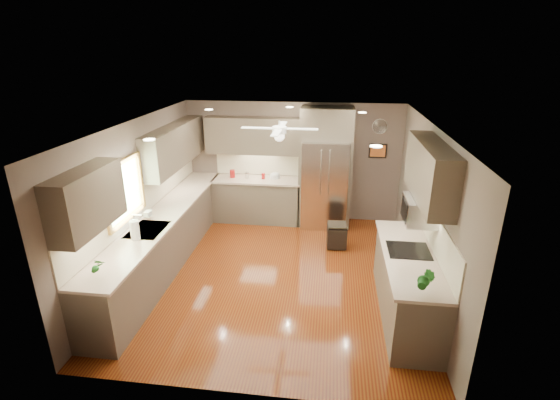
% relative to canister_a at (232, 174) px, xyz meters
% --- Properties ---
extents(floor, '(5.00, 5.00, 0.00)m').
position_rel_canister_a_xyz_m(floor, '(1.25, -2.22, -1.02)').
color(floor, '#53190B').
rests_on(floor, ground).
extents(ceiling, '(5.00, 5.00, 0.00)m').
position_rel_canister_a_xyz_m(ceiling, '(1.25, -2.22, 1.48)').
color(ceiling, white).
rests_on(ceiling, ground).
extents(wall_back, '(4.50, 0.00, 4.50)m').
position_rel_canister_a_xyz_m(wall_back, '(1.25, 0.28, 0.23)').
color(wall_back, '#65554D').
rests_on(wall_back, ground).
extents(wall_front, '(4.50, 0.00, 4.50)m').
position_rel_canister_a_xyz_m(wall_front, '(1.25, -4.72, 0.23)').
color(wall_front, '#65554D').
rests_on(wall_front, ground).
extents(wall_left, '(0.00, 5.00, 5.00)m').
position_rel_canister_a_xyz_m(wall_left, '(-1.00, -2.22, 0.23)').
color(wall_left, '#65554D').
rests_on(wall_left, ground).
extents(wall_right, '(0.00, 5.00, 5.00)m').
position_rel_canister_a_xyz_m(wall_right, '(3.50, -2.22, 0.23)').
color(wall_right, '#65554D').
rests_on(wall_right, ground).
extents(canister_a, '(0.13, 0.13, 0.17)m').
position_rel_canister_a_xyz_m(canister_a, '(0.00, 0.00, 0.00)').
color(canister_a, maroon).
rests_on(canister_a, back_run).
extents(canister_b, '(0.10, 0.10, 0.13)m').
position_rel_canister_a_xyz_m(canister_b, '(0.32, -0.02, -0.01)').
color(canister_b, silver).
rests_on(canister_b, back_run).
extents(canister_d, '(0.10, 0.10, 0.11)m').
position_rel_canister_a_xyz_m(canister_d, '(0.67, -0.01, -0.02)').
color(canister_d, maroon).
rests_on(canister_d, back_run).
extents(soap_bottle, '(0.09, 0.09, 0.19)m').
position_rel_canister_a_xyz_m(soap_bottle, '(-0.82, -2.32, 0.02)').
color(soap_bottle, white).
rests_on(soap_bottle, left_run).
extents(potted_plant_left, '(0.16, 0.12, 0.27)m').
position_rel_canister_a_xyz_m(potted_plant_left, '(-0.71, -4.05, 0.05)').
color(potted_plant_left, '#18561A').
rests_on(potted_plant_left, left_run).
extents(potted_plant_right, '(0.21, 0.19, 0.32)m').
position_rel_canister_a_xyz_m(potted_plant_right, '(3.18, -3.93, 0.08)').
color(potted_plant_right, '#18561A').
rests_on(potted_plant_right, right_run).
extents(bowl, '(0.29, 0.29, 0.05)m').
position_rel_canister_a_xyz_m(bowl, '(0.91, 0.01, -0.05)').
color(bowl, beige).
rests_on(bowl, back_run).
extents(left_run, '(0.65, 4.70, 1.45)m').
position_rel_canister_a_xyz_m(left_run, '(-0.70, -2.07, -0.54)').
color(left_run, brown).
rests_on(left_run, ground).
extents(back_run, '(1.85, 0.65, 1.45)m').
position_rel_canister_a_xyz_m(back_run, '(0.53, -0.02, -0.54)').
color(back_run, brown).
rests_on(back_run, ground).
extents(uppers, '(4.50, 4.70, 0.95)m').
position_rel_canister_a_xyz_m(uppers, '(0.51, -1.51, 0.85)').
color(uppers, brown).
rests_on(uppers, wall_left).
extents(window, '(0.05, 1.12, 0.92)m').
position_rel_canister_a_xyz_m(window, '(-0.97, -2.72, 0.53)').
color(window, '#BFF2B2').
rests_on(window, wall_left).
extents(sink, '(0.50, 0.70, 0.32)m').
position_rel_canister_a_xyz_m(sink, '(-0.68, -2.72, -0.11)').
color(sink, silver).
rests_on(sink, left_run).
extents(refrigerator, '(1.06, 0.75, 2.45)m').
position_rel_canister_a_xyz_m(refrigerator, '(1.95, -0.06, 0.17)').
color(refrigerator, silver).
rests_on(refrigerator, ground).
extents(right_run, '(0.70, 2.20, 1.45)m').
position_rel_canister_a_xyz_m(right_run, '(3.18, -3.02, -0.54)').
color(right_run, brown).
rests_on(right_run, ground).
extents(microwave, '(0.43, 0.55, 0.34)m').
position_rel_canister_a_xyz_m(microwave, '(3.28, -2.77, 0.46)').
color(microwave, silver).
rests_on(microwave, wall_right).
extents(ceiling_fan, '(1.18, 1.18, 0.32)m').
position_rel_canister_a_xyz_m(ceiling_fan, '(1.25, -1.92, 1.31)').
color(ceiling_fan, white).
rests_on(ceiling_fan, ceiling).
extents(recessed_lights, '(2.84, 3.14, 0.01)m').
position_rel_canister_a_xyz_m(recessed_lights, '(1.21, -1.82, 1.47)').
color(recessed_lights, white).
rests_on(recessed_lights, ceiling).
extents(wall_clock, '(0.30, 0.03, 0.30)m').
position_rel_canister_a_xyz_m(wall_clock, '(3.00, 0.26, 1.03)').
color(wall_clock, white).
rests_on(wall_clock, wall_back).
extents(framed_print, '(0.36, 0.03, 0.30)m').
position_rel_canister_a_xyz_m(framed_print, '(3.00, 0.26, 0.53)').
color(framed_print, black).
rests_on(framed_print, wall_back).
extents(stool, '(0.38, 0.38, 0.45)m').
position_rel_canister_a_xyz_m(stool, '(2.23, -1.11, -0.78)').
color(stool, black).
rests_on(stool, ground).
extents(paper_towel, '(0.13, 0.13, 0.32)m').
position_rel_canister_a_xyz_m(paper_towel, '(-0.69, -3.06, 0.06)').
color(paper_towel, white).
rests_on(paper_towel, left_run).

